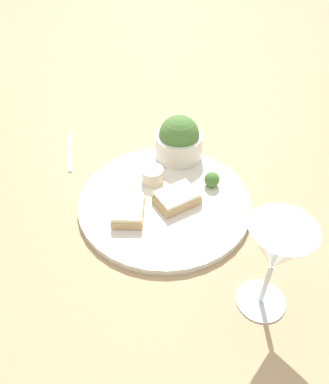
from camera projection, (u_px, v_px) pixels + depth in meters
The scene contains 9 objects.
ground_plane at pixel (164, 204), 0.77m from camera, with size 4.00×4.00×0.00m, color tan.
dinner_plate at pixel (164, 202), 0.76m from camera, with size 0.35×0.35×0.01m.
salad_bowl at pixel (179, 140), 0.84m from camera, with size 0.11×0.11×0.10m.
sauce_ramekin at pixel (152, 175), 0.79m from camera, with size 0.05×0.05×0.03m.
cheese_toast_near at pixel (128, 211), 0.72m from camera, with size 0.09×0.08×0.03m.
cheese_toast_far at pixel (177, 198), 0.74m from camera, with size 0.10×0.10×0.03m.
wine_glass at pixel (277, 251), 0.52m from camera, with size 0.09×0.09×0.18m.
garnish at pixel (212, 179), 0.78m from camera, with size 0.03×0.03×0.03m.
fork at pixel (70, 150), 0.90m from camera, with size 0.14×0.10×0.01m.
Camera 1 is at (0.51, 0.20, 0.54)m, focal length 35.00 mm.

